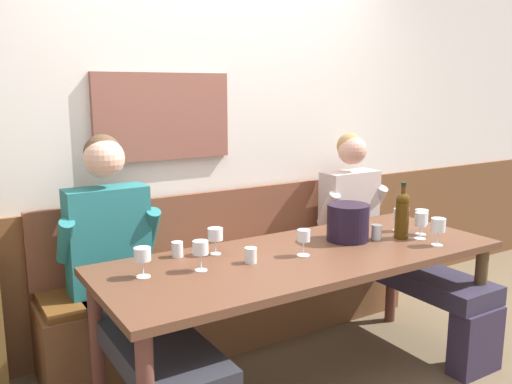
% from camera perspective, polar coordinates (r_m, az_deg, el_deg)
% --- Properties ---
extents(room_wall_back, '(6.80, 0.12, 2.80)m').
position_cam_1_polar(room_wall_back, '(3.51, -4.21, 7.84)').
color(room_wall_back, silver).
rests_on(room_wall_back, ground).
extents(wood_wainscot_panel, '(6.80, 0.03, 0.91)m').
position_cam_1_polar(wood_wainscot_panel, '(3.64, -3.53, -7.18)').
color(wood_wainscot_panel, brown).
rests_on(wood_wainscot_panel, ground).
extents(wall_bench, '(2.45, 0.42, 0.94)m').
position_cam_1_polar(wall_bench, '(3.53, -1.85, -10.82)').
color(wall_bench, brown).
rests_on(wall_bench, ground).
extents(dining_table, '(2.15, 0.82, 0.75)m').
position_cam_1_polar(dining_table, '(2.85, 5.19, -8.06)').
color(dining_table, brown).
rests_on(dining_table, ground).
extents(person_left_seat, '(0.54, 1.28, 1.35)m').
position_cam_1_polar(person_left_seat, '(2.77, -13.17, -9.35)').
color(person_left_seat, '#362C36').
rests_on(person_left_seat, ground).
extents(person_right_seat, '(0.52, 1.27, 1.28)m').
position_cam_1_polar(person_right_seat, '(3.67, 13.63, -4.85)').
color(person_right_seat, '#2D233A').
rests_on(person_right_seat, ground).
extents(ice_bucket, '(0.24, 0.24, 0.21)m').
position_cam_1_polar(ice_bucket, '(3.07, 9.72, -3.20)').
color(ice_bucket, black).
rests_on(ice_bucket, dining_table).
extents(wine_bottle_clear_water, '(0.08, 0.08, 0.33)m').
position_cam_1_polar(wine_bottle_clear_water, '(3.16, 15.26, -2.25)').
color(wine_bottle_clear_water, '#442C09').
rests_on(wine_bottle_clear_water, dining_table).
extents(wine_glass_near_bucket, '(0.08, 0.08, 0.14)m').
position_cam_1_polar(wine_glass_near_bucket, '(2.78, -4.34, -4.62)').
color(wine_glass_near_bucket, silver).
rests_on(wine_glass_near_bucket, dining_table).
extents(wine_glass_center_rear, '(0.08, 0.08, 0.15)m').
position_cam_1_polar(wine_glass_center_rear, '(3.08, 18.78, -3.41)').
color(wine_glass_center_rear, silver).
rests_on(wine_glass_center_rear, dining_table).
extents(wine_glass_right_end, '(0.07, 0.07, 0.15)m').
position_cam_1_polar(wine_glass_right_end, '(3.19, 17.05, -2.94)').
color(wine_glass_right_end, silver).
rests_on(wine_glass_right_end, dining_table).
extents(wine_glass_mid_left, '(0.08, 0.08, 0.14)m').
position_cam_1_polar(wine_glass_mid_left, '(2.50, -11.96, -6.65)').
color(wine_glass_mid_left, silver).
rests_on(wine_glass_mid_left, dining_table).
extents(wine_glass_center_front, '(0.07, 0.07, 0.14)m').
position_cam_1_polar(wine_glass_center_front, '(2.76, 5.07, -4.75)').
color(wine_glass_center_front, silver).
rests_on(wine_glass_center_front, dining_table).
extents(wine_glass_by_bottle, '(0.07, 0.07, 0.14)m').
position_cam_1_polar(wine_glass_by_bottle, '(3.33, 14.93, -2.44)').
color(wine_glass_by_bottle, silver).
rests_on(wine_glass_by_bottle, dining_table).
extents(wine_glass_left_end, '(0.08, 0.08, 0.15)m').
position_cam_1_polar(wine_glass_left_end, '(3.28, 17.15, -2.67)').
color(wine_glass_left_end, silver).
rests_on(wine_glass_left_end, dining_table).
extents(wine_glass_mid_right, '(0.07, 0.07, 0.15)m').
position_cam_1_polar(wine_glass_mid_right, '(2.54, -5.90, -6.06)').
color(wine_glass_mid_right, silver).
rests_on(wine_glass_mid_right, dining_table).
extents(water_tumbler_left, '(0.06, 0.06, 0.08)m').
position_cam_1_polar(water_tumbler_left, '(3.13, 12.69, -4.18)').
color(water_tumbler_left, silver).
rests_on(water_tumbler_left, dining_table).
extents(water_tumbler_right, '(0.06, 0.06, 0.08)m').
position_cam_1_polar(water_tumbler_right, '(2.66, -0.57, -6.73)').
color(water_tumbler_right, silver).
rests_on(water_tumbler_right, dining_table).
extents(water_tumbler_center, '(0.06, 0.06, 0.08)m').
position_cam_1_polar(water_tumbler_center, '(2.78, -8.35, -6.04)').
color(water_tumbler_center, silver).
rests_on(water_tumbler_center, dining_table).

